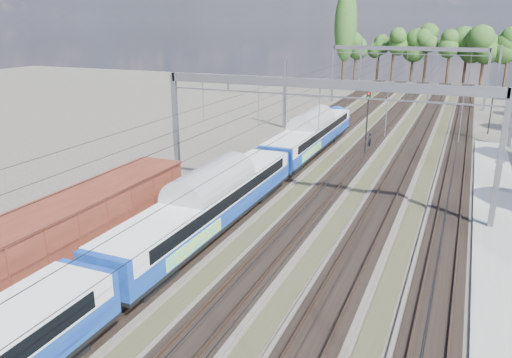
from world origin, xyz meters
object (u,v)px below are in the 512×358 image
at_px(signal_far, 492,106).
at_px(freight_boxcar, 87,222).
at_px(emu_train, 208,198).
at_px(worker, 370,141).
at_px(signal_near, 367,115).

bearing_deg(signal_far, freight_boxcar, -137.24).
bearing_deg(emu_train, worker, 79.63).
height_order(signal_near, signal_far, signal_near).
bearing_deg(signal_near, worker, 74.18).
bearing_deg(signal_far, worker, -155.18).
xyz_separation_m(freight_boxcar, signal_near, (9.42, 28.98, 1.61)).
xyz_separation_m(emu_train, freight_boxcar, (-4.50, -5.36, -0.22)).
height_order(freight_boxcar, worker, freight_boxcar).
relative_size(signal_near, signal_far, 1.18).
bearing_deg(worker, signal_near, 161.77).
xyz_separation_m(worker, signal_far, (11.52, 12.25, 2.55)).
distance_m(signal_near, signal_far, 19.05).
bearing_deg(freight_boxcar, worker, 73.66).
height_order(worker, signal_far, signal_far).
relative_size(emu_train, signal_near, 10.08).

